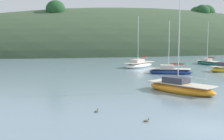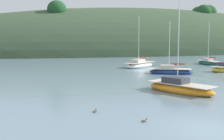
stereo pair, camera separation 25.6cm
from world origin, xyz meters
The scene contains 9 objects.
ground_plane centered at (0.00, 0.00, 0.00)m, with size 400.00×400.00×0.00m, color slate.
far_shoreline_hill centered at (25.06, 74.39, 0.05)m, with size 150.00×36.00×29.94m.
sailboat_white_near centered at (4.08, 10.53, 0.42)m, with size 5.39×7.31×10.14m.
sailboat_teal_outer centered at (9.57, 23.34, 0.38)m, with size 6.37×4.44×7.67m.
sailboat_orange_cutter centered at (22.86, 34.00, 0.36)m, with size 2.64×5.84×8.25m.
sailboat_red_portside centered at (8.49, 32.89, 0.43)m, with size 7.23×6.05×8.96m.
mooring_buoy_inner centered at (16.16, 34.59, 0.12)m, with size 0.44×0.44×0.54m.
duck_lead centered at (-2.78, 2.40, 0.05)m, with size 0.43×0.20×0.24m.
duck_straggler centered at (-5.23, 5.52, 0.05)m, with size 0.36×0.38×0.24m.
Camera 1 is at (-9.65, -13.96, 5.26)m, focal length 46.79 mm.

